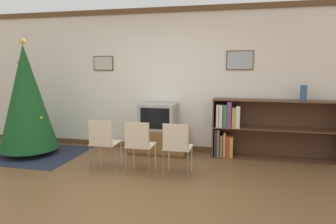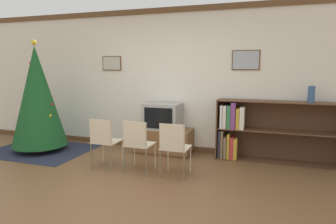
# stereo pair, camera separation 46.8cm
# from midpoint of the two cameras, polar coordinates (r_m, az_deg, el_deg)

# --- Properties ---
(ground_plane) EXTENTS (24.00, 24.00, 0.00)m
(ground_plane) POSITION_cam_midpoint_polar(r_m,az_deg,el_deg) (3.87, -12.24, -16.23)
(ground_plane) COLOR brown
(wall_back) EXTENTS (8.94, 0.11, 2.70)m
(wall_back) POSITION_cam_midpoint_polar(r_m,az_deg,el_deg) (5.76, -2.50, 6.02)
(wall_back) COLOR silver
(wall_back) RESTS_ON ground_plane
(area_rug) EXTENTS (1.87, 1.47, 0.01)m
(area_rug) POSITION_cam_midpoint_polar(r_m,az_deg,el_deg) (6.28, -26.73, -7.16)
(area_rug) COLOR #23283D
(area_rug) RESTS_ON ground_plane
(christmas_tree) EXTENTS (1.02, 1.02, 2.10)m
(christmas_tree) POSITION_cam_midpoint_polar(r_m,az_deg,el_deg) (6.10, -27.40, 2.37)
(christmas_tree) COLOR maroon
(christmas_tree) RESTS_ON area_rug
(tv_console) EXTENTS (1.07, 0.52, 0.47)m
(tv_console) POSITION_cam_midpoint_polar(r_m,az_deg,el_deg) (5.63, -4.20, -5.55)
(tv_console) COLOR brown
(tv_console) RESTS_ON ground_plane
(television) EXTENTS (0.65, 0.51, 0.48)m
(television) POSITION_cam_midpoint_polar(r_m,az_deg,el_deg) (5.53, -4.26, -0.83)
(television) COLOR #9E9E99
(television) RESTS_ON tv_console
(folding_chair_left) EXTENTS (0.40, 0.40, 0.82)m
(folding_chair_left) POSITION_cam_midpoint_polar(r_m,az_deg,el_deg) (4.77, -15.03, -5.51)
(folding_chair_left) COLOR beige
(folding_chair_left) RESTS_ON ground_plane
(folding_chair_center) EXTENTS (0.40, 0.40, 0.82)m
(folding_chair_center) POSITION_cam_midpoint_polar(r_m,az_deg,el_deg) (4.53, -8.53, -6.06)
(folding_chair_center) COLOR beige
(folding_chair_center) RESTS_ON ground_plane
(folding_chair_right) EXTENTS (0.40, 0.40, 0.82)m
(folding_chair_right) POSITION_cam_midpoint_polar(r_m,az_deg,el_deg) (4.36, -1.39, -6.56)
(folding_chair_right) COLOR beige
(folding_chair_right) RESTS_ON ground_plane
(bookshelf) EXTENTS (2.14, 0.36, 1.05)m
(bookshelf) POSITION_cam_midpoint_polar(r_m,az_deg,el_deg) (5.43, 13.31, -3.13)
(bookshelf) COLOR brown
(bookshelf) RESTS_ON ground_plane
(vase) EXTENTS (0.11, 0.11, 0.27)m
(vase) POSITION_cam_midpoint_polar(r_m,az_deg,el_deg) (5.38, 22.18, 3.41)
(vase) COLOR #335684
(vase) RESTS_ON bookshelf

